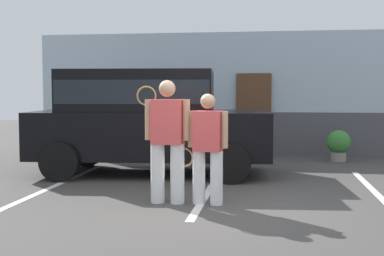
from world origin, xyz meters
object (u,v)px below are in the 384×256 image
at_px(tennis_player_woman, 207,147).
at_px(potted_plant_by_porch, 339,144).
at_px(parked_suv, 146,116).
at_px(tennis_player_man, 167,139).

xyz_separation_m(tennis_player_woman, potted_plant_by_porch, (2.49, 5.00, -0.43)).
relative_size(parked_suv, potted_plant_by_porch, 6.50).
height_order(tennis_player_woman, potted_plant_by_porch, tennis_player_woman).
height_order(parked_suv, tennis_player_woman, parked_suv).
distance_m(tennis_player_woman, potted_plant_by_porch, 5.60).
bearing_deg(potted_plant_by_porch, tennis_player_man, -121.66).
bearing_deg(tennis_player_woman, potted_plant_by_porch, -109.03).
height_order(tennis_player_man, potted_plant_by_porch, tennis_player_man).
height_order(tennis_player_man, tennis_player_woman, tennis_player_man).
bearing_deg(tennis_player_woman, tennis_player_man, 7.85).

